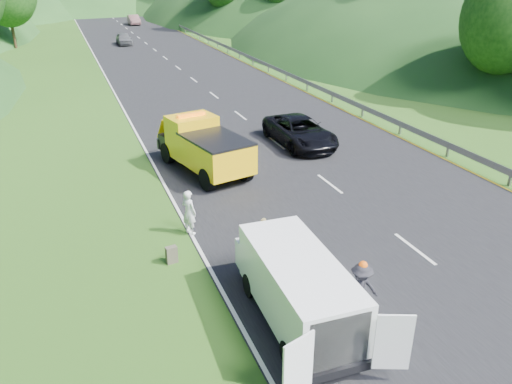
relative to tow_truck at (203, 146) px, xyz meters
name	(u,v)px	position (x,y,z in m)	size (l,w,h in m)	color
ground	(310,238)	(1.77, -7.56, -1.24)	(320.00, 320.00, 0.00)	#38661E
road_surface	(165,58)	(4.77, 32.44, -1.23)	(14.00, 200.00, 0.02)	black
guardrail	(201,40)	(12.07, 44.94, -1.24)	(0.06, 140.00, 1.52)	gray
tree_line_right	(268,30)	(24.77, 52.44, -1.24)	(14.00, 140.00, 14.00)	#2E601C
hills_backdrop	(107,3)	(8.27, 127.14, -1.24)	(201.00, 288.60, 44.00)	#2D5B23
tow_truck	(203,146)	(0.00, 0.00, 0.00)	(3.42, 6.24, 2.54)	black
white_van	(296,285)	(-0.66, -11.48, -0.10)	(3.11, 5.74, 2.01)	black
woman	(190,233)	(-2.13, -5.71, -1.24)	(0.61, 0.45, 1.68)	silver
child	(264,243)	(0.09, -7.35, -1.24)	(0.46, 0.36, 0.95)	tan
worker	(358,316)	(1.05, -11.96, -1.24)	(1.07, 0.61, 1.66)	black
suitcase	(172,255)	(-3.17, -7.42, -0.95)	(0.37, 0.20, 0.59)	#4E493A
spare_tire	(363,339)	(0.67, -12.85, -1.24)	(0.66, 0.66, 0.20)	black
passing_suv	(299,145)	(5.84, 1.81, -1.24)	(2.47, 5.36, 1.49)	black
dist_car_a	(125,45)	(2.05, 44.01, -1.24)	(1.67, 4.15, 1.41)	#4C4D51
dist_car_b	(134,25)	(6.70, 67.28, -1.24)	(1.64, 4.71, 1.55)	brown
dist_car_c	(116,16)	(5.92, 86.28, -1.24)	(2.06, 5.06, 1.47)	#82415C
dist_car_d	(100,9)	(4.48, 105.11, -1.24)	(1.67, 4.15, 1.41)	#627B4C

